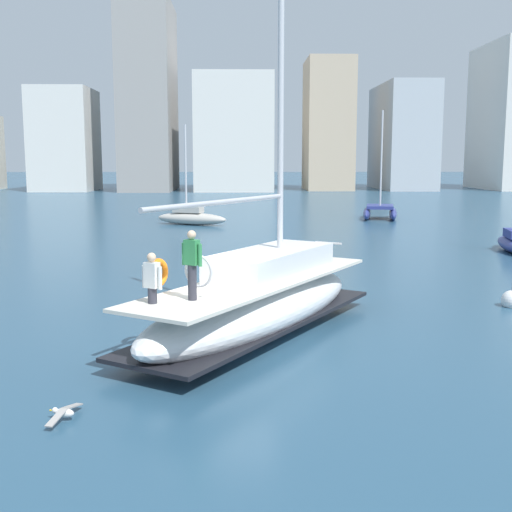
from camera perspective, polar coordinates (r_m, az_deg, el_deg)
name	(u,v)px	position (r m, az deg, el deg)	size (l,w,h in m)	color
ground_plane	(223,348)	(16.22, -2.88, -8.01)	(400.00, 400.00, 0.00)	#284C66
main_sailboat	(259,301)	(17.22, 0.28, -3.91)	(7.13, 9.41, 12.41)	white
moored_sloop_near	(191,217)	(45.62, -5.69, 3.42)	(5.32, 3.25, 6.88)	#B7B2A8
moored_catamaran	(380,211)	(50.64, 10.77, 3.89)	(3.54, 5.61, 8.09)	navy
seagull	(64,412)	(12.42, -16.45, -12.96)	(0.49, 1.09, 0.17)	silver
mooring_buoy	(512,301)	(22.01, 21.44, -3.64)	(0.65, 0.65, 0.93)	silver
waterfront_buildings	(267,125)	(96.01, 0.99, 11.36)	(89.25, 19.15, 25.99)	beige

